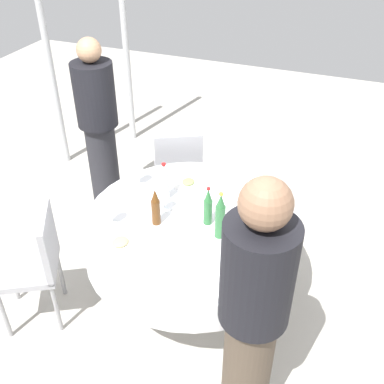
% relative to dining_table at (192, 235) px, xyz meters
% --- Properties ---
extents(ground_plane, '(10.00, 10.00, 0.00)m').
position_rel_dining_table_xyz_m(ground_plane, '(0.00, 0.00, -0.59)').
color(ground_plane, '#B7B2A8').
extents(dining_table, '(1.46, 1.46, 0.74)m').
position_rel_dining_table_xyz_m(dining_table, '(0.00, 0.00, 0.00)').
color(dining_table, white).
rests_on(dining_table, ground_plane).
extents(bottle_green_left, '(0.06, 0.06, 0.28)m').
position_rel_dining_table_xyz_m(bottle_green_left, '(0.01, 0.11, 0.27)').
color(bottle_green_left, '#2D6B38').
rests_on(bottle_green_left, dining_table).
extents(bottle_brown_south, '(0.06, 0.06, 0.28)m').
position_rel_dining_table_xyz_m(bottle_brown_south, '(0.13, -0.20, 0.27)').
color(bottle_brown_south, '#593314').
rests_on(bottle_brown_south, dining_table).
extents(bottle_clear_mid, '(0.07, 0.07, 0.29)m').
position_rel_dining_table_xyz_m(bottle_clear_mid, '(-0.14, -0.26, 0.28)').
color(bottle_clear_mid, silver).
rests_on(bottle_clear_mid, dining_table).
extents(bottle_green_far, '(0.06, 0.06, 0.33)m').
position_rel_dining_table_xyz_m(bottle_green_far, '(0.11, 0.23, 0.30)').
color(bottle_green_far, '#2D6B38').
rests_on(bottle_green_far, dining_table).
extents(wine_glass_far, '(0.07, 0.07, 0.13)m').
position_rel_dining_table_xyz_m(wine_glass_far, '(-0.02, -0.21, 0.24)').
color(wine_glass_far, white).
rests_on(wine_glass_far, dining_table).
extents(wine_glass_rear, '(0.07, 0.07, 0.15)m').
position_rel_dining_table_xyz_m(wine_glass_rear, '(0.23, -0.47, 0.25)').
color(wine_glass_rear, white).
rests_on(wine_glass_rear, dining_table).
extents(wine_glass_front, '(0.08, 0.08, 0.16)m').
position_rel_dining_table_xyz_m(wine_glass_front, '(-0.24, -0.51, 0.26)').
color(wine_glass_front, white).
rests_on(wine_glass_front, dining_table).
extents(plate_inner, '(0.24, 0.24, 0.04)m').
position_rel_dining_table_xyz_m(plate_inner, '(0.41, -0.31, 0.16)').
color(plate_inner, white).
rests_on(plate_inner, dining_table).
extents(plate_north, '(0.21, 0.21, 0.02)m').
position_rel_dining_table_xyz_m(plate_north, '(-0.07, 0.41, 0.15)').
color(plate_north, white).
rests_on(plate_north, dining_table).
extents(plate_near, '(0.22, 0.22, 0.04)m').
position_rel_dining_table_xyz_m(plate_near, '(-0.36, -0.17, 0.16)').
color(plate_near, white).
rests_on(plate_near, dining_table).
extents(knife_south, '(0.17, 0.09, 0.00)m').
position_rel_dining_table_xyz_m(knife_south, '(-0.57, 0.06, 0.15)').
color(knife_south, silver).
rests_on(knife_south, dining_table).
extents(fork_mid, '(0.15, 0.12, 0.00)m').
position_rel_dining_table_xyz_m(fork_mid, '(0.01, -0.04, 0.15)').
color(fork_mid, silver).
rests_on(fork_mid, dining_table).
extents(person_left, '(0.34, 0.34, 1.59)m').
position_rel_dining_table_xyz_m(person_left, '(-0.76, -1.15, 0.24)').
color(person_left, '#26262B').
rests_on(person_left, ground_plane).
extents(person_south, '(0.34, 0.34, 1.65)m').
position_rel_dining_table_xyz_m(person_south, '(0.76, 0.61, 0.28)').
color(person_south, '#4C3F33').
rests_on(person_south, ground_plane).
extents(chair_front, '(0.54, 0.54, 0.87)m').
position_rel_dining_table_xyz_m(chair_front, '(-0.89, -0.48, -0.07)').
color(chair_front, '#99999E').
rests_on(chair_front, ground_plane).
extents(chair_east, '(0.55, 0.55, 0.87)m').
position_rel_dining_table_xyz_m(chair_east, '(0.52, -0.90, -0.07)').
color(chair_east, '#99999E').
rests_on(chair_east, ground_plane).
extents(tent_pole_main, '(0.07, 0.07, 2.70)m').
position_rel_dining_table_xyz_m(tent_pole_main, '(-1.35, -2.01, 0.76)').
color(tent_pole_main, '#B2B5B7').
rests_on(tent_pole_main, ground_plane).
extents(tent_pole_secondary, '(0.07, 0.07, 2.30)m').
position_rel_dining_table_xyz_m(tent_pole_secondary, '(-2.08, -1.56, 0.56)').
color(tent_pole_secondary, '#B2B5B7').
rests_on(tent_pole_secondary, ground_plane).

